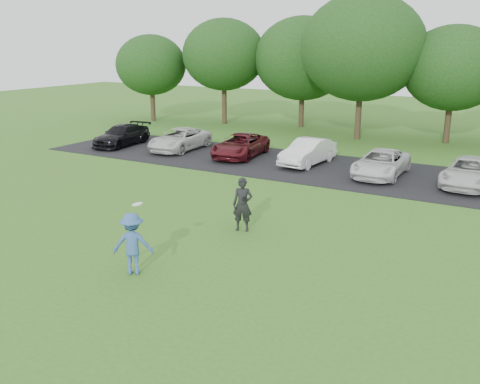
# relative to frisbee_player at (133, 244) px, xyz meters

# --- Properties ---
(ground) EXTENTS (100.00, 100.00, 0.00)m
(ground) POSITION_rel_frisbee_player_xyz_m (0.80, 0.67, -0.82)
(ground) COLOR #397120
(ground) RESTS_ON ground
(parking_lot) EXTENTS (32.00, 6.50, 0.03)m
(parking_lot) POSITION_rel_frisbee_player_xyz_m (0.80, 13.67, -0.81)
(parking_lot) COLOR black
(parking_lot) RESTS_ON ground
(frisbee_player) EXTENTS (1.23, 1.07, 1.98)m
(frisbee_player) POSITION_rel_frisbee_player_xyz_m (0.00, 0.00, 0.00)
(frisbee_player) COLOR #3960A2
(frisbee_player) RESTS_ON ground
(camera_bystander) EXTENTS (0.73, 0.59, 1.74)m
(camera_bystander) POSITION_rel_frisbee_player_xyz_m (0.85, 4.26, 0.04)
(camera_bystander) COLOR black
(camera_bystander) RESTS_ON ground
(parked_cars) EXTENTS (28.26, 5.01, 1.24)m
(parked_cars) POSITION_rel_frisbee_player_xyz_m (0.25, 13.66, -0.21)
(parked_cars) COLOR black
(parked_cars) RESTS_ON parking_lot
(tree_row) EXTENTS (42.39, 9.85, 8.64)m
(tree_row) POSITION_rel_frisbee_player_xyz_m (2.32, 23.43, 4.08)
(tree_row) COLOR #38281C
(tree_row) RESTS_ON ground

